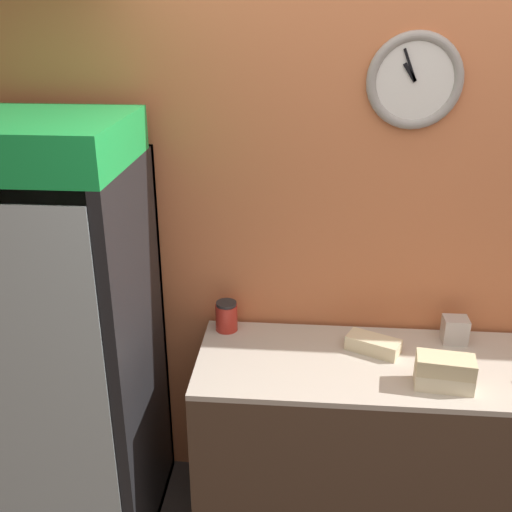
{
  "coord_description": "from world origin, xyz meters",
  "views": [
    {
      "loc": [
        -0.48,
        -1.37,
        2.32
      ],
      "look_at": [
        -0.67,
        0.88,
        1.37
      ],
      "focal_mm": 42.0,
      "sensor_mm": 36.0,
      "label": 1
    }
  ],
  "objects": [
    {
      "name": "beverage_cooler",
      "position": [
        -1.52,
        0.85,
        1.06
      ],
      "size": [
        0.76,
        0.72,
        1.94
      ],
      "color": "black",
      "rests_on": "ground_plane"
    },
    {
      "name": "prep_counter",
      "position": [
        0.0,
        0.85,
        0.45
      ],
      "size": [
        1.84,
        0.61,
        0.9
      ],
      "color": "#4C3828",
      "rests_on": "ground_plane"
    },
    {
      "name": "wall_back",
      "position": [
        -0.0,
        1.21,
        1.36
      ],
      "size": [
        5.2,
        0.1,
        2.7
      ],
      "color": "#D17547",
      "rests_on": "ground_plane"
    },
    {
      "name": "sandwich_stack_middle",
      "position": [
        0.1,
        0.7,
        1.01
      ],
      "size": [
        0.24,
        0.14,
        0.07
      ],
      "color": "beige",
      "rests_on": "sandwich_stack_bottom"
    },
    {
      "name": "sandwich_stack_bottom",
      "position": [
        0.1,
        0.7,
        0.94
      ],
      "size": [
        0.24,
        0.14,
        0.07
      ],
      "color": "beige",
      "rests_on": "prep_counter"
    },
    {
      "name": "napkin_dispenser",
      "position": [
        0.22,
        1.06,
        0.96
      ],
      "size": [
        0.11,
        0.09,
        0.12
      ],
      "color": "#B7B2AD",
      "rests_on": "prep_counter"
    },
    {
      "name": "sandwich_flat_left",
      "position": [
        -0.16,
        0.94,
        0.94
      ],
      "size": [
        0.25,
        0.19,
        0.07
      ],
      "color": "beige",
      "rests_on": "prep_counter"
    },
    {
      "name": "condiment_jar",
      "position": [
        -0.83,
        1.08,
        0.97
      ],
      "size": [
        0.1,
        0.1,
        0.14
      ],
      "color": "#B72D23",
      "rests_on": "prep_counter"
    }
  ]
}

